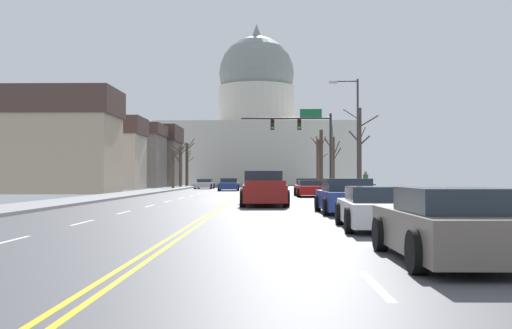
{
  "coord_description": "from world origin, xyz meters",
  "views": [
    {
      "loc": [
        2.12,
        -37.09,
        1.4
      ],
      "look_at": [
        0.83,
        28.95,
        2.73
      ],
      "focal_mm": 42.26,
      "sensor_mm": 36.0,
      "label": 1
    }
  ],
  "objects_px": {
    "sedan_near_00": "(306,187)",
    "bicycle_parked": "(374,192)",
    "street_lamp_right": "(354,127)",
    "sedan_near_06": "(449,226)",
    "sedan_oncoming_01": "(205,184)",
    "sedan_near_04": "(346,197)",
    "pickup_truck_near_03": "(263,190)",
    "pedestrian_00": "(366,182)",
    "sedan_near_02": "(263,191)",
    "signal_gantry": "(306,133)",
    "sedan_near_05": "(378,209)",
    "sedan_oncoming_00": "(229,185)",
    "sedan_near_01": "(310,189)"
  },
  "relations": [
    {
      "from": "sedan_near_00",
      "to": "bicycle_parked",
      "type": "xyz_separation_m",
      "value": [
        3.13,
        -12.82,
        -0.1
      ]
    },
    {
      "from": "street_lamp_right",
      "to": "sedan_near_05",
      "type": "height_order",
      "value": "street_lamp_right"
    },
    {
      "from": "sedan_near_05",
      "to": "pedestrian_00",
      "type": "bearing_deg",
      "value": 81.56
    },
    {
      "from": "signal_gantry",
      "to": "sedan_oncoming_01",
      "type": "xyz_separation_m",
      "value": [
        -10.58,
        16.8,
        -4.67
      ]
    },
    {
      "from": "signal_gantry",
      "to": "pickup_truck_near_03",
      "type": "height_order",
      "value": "signal_gantry"
    },
    {
      "from": "signal_gantry",
      "to": "bicycle_parked",
      "type": "height_order",
      "value": "signal_gantry"
    },
    {
      "from": "street_lamp_right",
      "to": "sedan_near_06",
      "type": "distance_m",
      "value": 31.11
    },
    {
      "from": "sedan_near_02",
      "to": "sedan_oncoming_00",
      "type": "relative_size",
      "value": 0.96
    },
    {
      "from": "sedan_near_02",
      "to": "pedestrian_00",
      "type": "distance_m",
      "value": 8.27
    },
    {
      "from": "sedan_near_06",
      "to": "sedan_near_00",
      "type": "bearing_deg",
      "value": 89.86
    },
    {
      "from": "sedan_near_02",
      "to": "sedan_near_05",
      "type": "bearing_deg",
      "value": -80.37
    },
    {
      "from": "pickup_truck_near_03",
      "to": "signal_gantry",
      "type": "bearing_deg",
      "value": 81.36
    },
    {
      "from": "pickup_truck_near_03",
      "to": "sedan_near_00",
      "type": "bearing_deg",
      "value": 80.17
    },
    {
      "from": "sedan_near_00",
      "to": "sedan_near_06",
      "type": "bearing_deg",
      "value": -90.14
    },
    {
      "from": "sedan_near_04",
      "to": "sedan_near_02",
      "type": "bearing_deg",
      "value": 104.84
    },
    {
      "from": "pickup_truck_near_03",
      "to": "sedan_near_06",
      "type": "height_order",
      "value": "pickup_truck_near_03"
    },
    {
      "from": "sedan_near_05",
      "to": "pedestrian_00",
      "type": "relative_size",
      "value": 2.77
    },
    {
      "from": "sedan_near_02",
      "to": "sedan_near_06",
      "type": "bearing_deg",
      "value": -82.63
    },
    {
      "from": "sedan_near_05",
      "to": "sedan_oncoming_01",
      "type": "bearing_deg",
      "value": 100.91
    },
    {
      "from": "bicycle_parked",
      "to": "pedestrian_00",
      "type": "bearing_deg",
      "value": 86.51
    },
    {
      "from": "street_lamp_right",
      "to": "sedan_near_01",
      "type": "height_order",
      "value": "street_lamp_right"
    },
    {
      "from": "street_lamp_right",
      "to": "sedan_near_00",
      "type": "xyz_separation_m",
      "value": [
        -2.76,
        7.47,
        -4.17
      ]
    },
    {
      "from": "signal_gantry",
      "to": "pedestrian_00",
      "type": "bearing_deg",
      "value": -75.6
    },
    {
      "from": "sedan_near_04",
      "to": "bicycle_parked",
      "type": "height_order",
      "value": "sedan_near_04"
    },
    {
      "from": "pickup_truck_near_03",
      "to": "sedan_near_05",
      "type": "xyz_separation_m",
      "value": [
        3.16,
        -13.01,
        -0.2
      ]
    },
    {
      "from": "sedan_near_00",
      "to": "sedan_near_06",
      "type": "relative_size",
      "value": 1.03
    },
    {
      "from": "street_lamp_right",
      "to": "sedan_near_02",
      "type": "xyz_separation_m",
      "value": [
        -6.14,
        -5.32,
        -4.18
      ]
    },
    {
      "from": "signal_gantry",
      "to": "sedan_near_04",
      "type": "xyz_separation_m",
      "value": [
        -0.35,
        -29.41,
        -4.6
      ]
    },
    {
      "from": "street_lamp_right",
      "to": "sedan_near_01",
      "type": "xyz_separation_m",
      "value": [
        -2.84,
        1.54,
        -4.2
      ]
    },
    {
      "from": "sedan_near_01",
      "to": "bicycle_parked",
      "type": "xyz_separation_m",
      "value": [
        3.21,
        -6.89,
        -0.07
      ]
    },
    {
      "from": "sedan_oncoming_00",
      "to": "sedan_near_04",
      "type": "bearing_deg",
      "value": -79.52
    },
    {
      "from": "sedan_near_05",
      "to": "sedan_oncoming_00",
      "type": "relative_size",
      "value": 0.94
    },
    {
      "from": "sedan_near_04",
      "to": "sedan_oncoming_00",
      "type": "xyz_separation_m",
      "value": [
        -6.86,
        37.11,
        -0.04
      ]
    },
    {
      "from": "sedan_near_04",
      "to": "pedestrian_00",
      "type": "bearing_deg",
      "value": 78.33
    },
    {
      "from": "street_lamp_right",
      "to": "pedestrian_00",
      "type": "xyz_separation_m",
      "value": [
        0.66,
        -0.62,
        -3.72
      ]
    },
    {
      "from": "sedan_near_02",
      "to": "pickup_truck_near_03",
      "type": "relative_size",
      "value": 0.86
    },
    {
      "from": "sedan_near_01",
      "to": "sedan_near_02",
      "type": "bearing_deg",
      "value": -115.65
    },
    {
      "from": "sedan_near_01",
      "to": "signal_gantry",
      "type": "bearing_deg",
      "value": 88.17
    },
    {
      "from": "sedan_near_04",
      "to": "sedan_near_06",
      "type": "distance_m",
      "value": 13.03
    },
    {
      "from": "sedan_near_06",
      "to": "bicycle_parked",
      "type": "relative_size",
      "value": 2.45
    },
    {
      "from": "sedan_near_04",
      "to": "sedan_near_06",
      "type": "height_order",
      "value": "sedan_near_04"
    },
    {
      "from": "sedan_near_00",
      "to": "sedan_near_01",
      "type": "xyz_separation_m",
      "value": [
        -0.08,
        -5.93,
        -0.03
      ]
    },
    {
      "from": "sedan_near_02",
      "to": "sedan_near_05",
      "type": "relative_size",
      "value": 1.02
    },
    {
      "from": "street_lamp_right",
      "to": "sedan_oncoming_00",
      "type": "xyz_separation_m",
      "value": [
        -9.73,
        19.43,
        -4.18
      ]
    },
    {
      "from": "sedan_oncoming_01",
      "to": "sedan_near_04",
      "type": "bearing_deg",
      "value": -77.51
    },
    {
      "from": "sedan_near_00",
      "to": "sedan_near_06",
      "type": "height_order",
      "value": "sedan_near_00"
    },
    {
      "from": "pickup_truck_near_03",
      "to": "sedan_near_06",
      "type": "xyz_separation_m",
      "value": [
        3.19,
        -19.22,
        -0.16
      ]
    },
    {
      "from": "sedan_oncoming_01",
      "to": "pedestrian_00",
      "type": "xyz_separation_m",
      "value": [
        13.76,
        -29.17,
        0.49
      ]
    },
    {
      "from": "pickup_truck_near_03",
      "to": "sedan_near_04",
      "type": "height_order",
      "value": "pickup_truck_near_03"
    },
    {
      "from": "street_lamp_right",
      "to": "sedan_near_02",
      "type": "bearing_deg",
      "value": -139.09
    }
  ]
}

